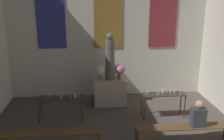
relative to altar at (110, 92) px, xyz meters
The scene contains 10 objects.
wall_back 2.67m from the altar, 90.00° to the left, with size 7.49×0.16×5.83m.
altar is the anchor object (origin of this frame).
statue 1.21m from the altar, ahead, with size 0.32×0.32×1.60m.
flower_vase_left 0.85m from the altar, behind, with size 0.35×0.35×0.52m.
flower_vase_right 0.85m from the altar, ahead, with size 0.35×0.35×0.52m.
candle_rack_left 1.96m from the altar, 143.36° to the right, with size 1.32×0.41×0.97m.
candle_rack_right 1.97m from the altar, 36.47° to the right, with size 1.32×0.41×0.98m.
pew_back_left 3.10m from the altar, 123.58° to the right, with size 2.50×0.36×0.43m.
pew_back_right 3.10m from the altar, 56.42° to the right, with size 2.50×0.36×0.43m.
person_seated 3.32m from the altar, 51.24° to the right, with size 0.36×0.24×0.70m.
Camera 1 is at (-0.64, 2.19, 3.58)m, focal length 40.00 mm.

